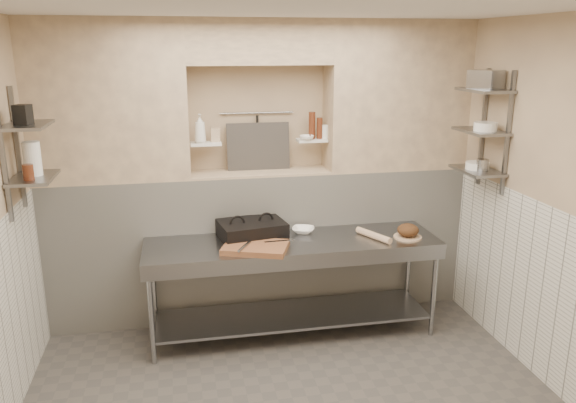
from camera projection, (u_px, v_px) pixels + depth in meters
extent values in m
cube|color=tan|center=(257.00, 168.00, 5.55)|extent=(4.00, 0.10, 2.80)
cube|color=silver|center=(261.00, 243.00, 5.50)|extent=(4.00, 0.40, 1.40)
cube|color=tan|center=(260.00, 172.00, 5.31)|extent=(1.30, 0.40, 0.02)
cube|color=tan|center=(108.00, 101.00, 4.88)|extent=(1.35, 0.40, 1.40)
cube|color=tan|center=(396.00, 96.00, 5.37)|extent=(1.35, 0.40, 1.40)
cube|color=tan|center=(258.00, 42.00, 4.99)|extent=(1.30, 0.40, 0.40)
cube|color=silver|center=(557.00, 303.00, 4.22)|extent=(0.02, 3.90, 1.40)
cube|color=white|center=(206.00, 144.00, 5.14)|extent=(0.28, 0.16, 0.02)
cube|color=white|center=(312.00, 140.00, 5.32)|extent=(0.28, 0.16, 0.02)
cylinder|color=gray|center=(257.00, 113.00, 5.32)|extent=(0.70, 0.02, 0.02)
cylinder|color=black|center=(257.00, 131.00, 5.35)|extent=(0.02, 0.02, 0.30)
cube|color=#383330|center=(258.00, 146.00, 5.34)|extent=(0.60, 0.08, 0.45)
cube|color=slate|center=(18.00, 148.00, 4.36)|extent=(0.03, 0.03, 0.95)
cube|color=slate|center=(3.00, 158.00, 3.99)|extent=(0.03, 0.03, 0.95)
cube|color=slate|center=(33.00, 178.00, 4.25)|extent=(0.30, 0.50, 0.02)
cube|color=slate|center=(27.00, 125.00, 4.15)|extent=(0.30, 0.50, 0.03)
cube|color=slate|center=(483.00, 128.00, 5.09)|extent=(0.03, 0.03, 1.05)
cube|color=slate|center=(508.00, 134.00, 4.71)|extent=(0.03, 0.03, 1.05)
cube|color=slate|center=(477.00, 171.00, 4.97)|extent=(0.30, 0.50, 0.02)
cube|color=slate|center=(481.00, 131.00, 4.87)|extent=(0.30, 0.50, 0.02)
cube|color=slate|center=(485.00, 90.00, 4.78)|extent=(0.30, 0.50, 0.03)
cube|color=gray|center=(293.00, 243.00, 4.97)|extent=(2.60, 0.70, 0.04)
cube|color=gray|center=(292.00, 315.00, 5.16)|extent=(2.45, 0.60, 0.03)
cube|color=gray|center=(301.00, 263.00, 4.67)|extent=(2.60, 0.02, 0.12)
cylinder|color=gray|center=(151.00, 317.00, 4.59)|extent=(0.04, 0.04, 0.86)
cylinder|color=gray|center=(154.00, 288.00, 5.13)|extent=(0.04, 0.04, 0.86)
cylinder|color=gray|center=(434.00, 292.00, 5.05)|extent=(0.04, 0.04, 0.86)
cylinder|color=gray|center=(408.00, 268.00, 5.60)|extent=(0.04, 0.04, 0.86)
cube|color=black|center=(252.00, 233.00, 5.02)|extent=(0.63, 0.50, 0.10)
cube|color=black|center=(252.00, 224.00, 5.00)|extent=(0.63, 0.50, 0.05)
cube|color=brown|center=(256.00, 247.00, 4.74)|extent=(0.63, 0.53, 0.05)
cube|color=gray|center=(279.00, 241.00, 4.82)|extent=(0.26, 0.04, 0.01)
cylinder|color=gray|center=(245.00, 246.00, 4.67)|extent=(0.14, 0.23, 0.02)
imported|color=white|center=(303.00, 230.00, 5.17)|extent=(0.26, 0.26, 0.05)
cylinder|color=#DBB38C|center=(374.00, 235.00, 5.02)|extent=(0.23, 0.39, 0.06)
cylinder|color=#DBB38C|center=(408.00, 237.00, 5.04)|extent=(0.25, 0.25, 0.01)
ellipsoid|color=#4C2D19|center=(408.00, 230.00, 5.03)|extent=(0.19, 0.19, 0.12)
imported|color=white|center=(200.00, 129.00, 5.05)|extent=(0.12, 0.12, 0.26)
cube|color=tan|center=(215.00, 135.00, 5.17)|extent=(0.08, 0.08, 0.13)
imported|color=white|center=(307.00, 138.00, 5.26)|extent=(0.14, 0.14, 0.04)
cylinder|color=#4D2212|center=(320.00, 128.00, 5.31)|extent=(0.05, 0.05, 0.20)
cylinder|color=#4D2212|center=(312.00, 125.00, 5.31)|extent=(0.06, 0.06, 0.25)
cylinder|color=white|center=(325.00, 132.00, 5.33)|extent=(0.07, 0.07, 0.13)
cylinder|color=white|center=(32.00, 159.00, 4.25)|extent=(0.13, 0.13, 0.26)
cylinder|color=#4D2212|center=(28.00, 172.00, 4.12)|extent=(0.08, 0.08, 0.12)
cube|color=black|center=(23.00, 115.00, 4.05)|extent=(0.13, 0.13, 0.15)
cylinder|color=white|center=(477.00, 166.00, 4.96)|extent=(0.20, 0.20, 0.06)
cylinder|color=gray|center=(482.00, 165.00, 4.88)|extent=(0.10, 0.10, 0.10)
cylinder|color=white|center=(485.00, 127.00, 4.80)|extent=(0.20, 0.20, 0.07)
cube|color=gray|center=(486.00, 79.00, 4.75)|extent=(0.28, 0.31, 0.16)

